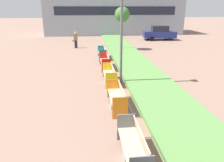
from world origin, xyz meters
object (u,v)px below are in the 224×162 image
(sapling_tree_far, at_px, (122,15))
(pedestrian_walking, at_px, (76,40))
(bench_teal_frame, at_px, (103,54))
(parked_car_distant, at_px, (159,33))
(bench_orange_frame, at_px, (117,99))
(bench_red_frame, at_px, (105,63))
(bench_yellow_frame, at_px, (110,77))
(bench_grey_frame, at_px, (134,149))
(street_lamp_post, at_px, (122,16))

(sapling_tree_far, relative_size, pedestrian_walking, 2.46)
(bench_teal_frame, distance_m, parked_car_distant, 13.00)
(bench_teal_frame, distance_m, pedestrian_walking, 5.91)
(bench_orange_frame, distance_m, bench_red_frame, 6.54)
(bench_yellow_frame, height_order, bench_red_frame, same)
(bench_orange_frame, distance_m, bench_teal_frame, 9.58)
(sapling_tree_far, height_order, pedestrian_walking, sapling_tree_far)
(pedestrian_walking, bearing_deg, bench_red_frame, -73.37)
(bench_orange_frame, bearing_deg, bench_grey_frame, -90.02)
(bench_grey_frame, relative_size, bench_orange_frame, 0.96)
(bench_red_frame, distance_m, street_lamp_post, 4.90)
(street_lamp_post, height_order, pedestrian_walking, street_lamp_post)
(bench_teal_frame, bearing_deg, sapling_tree_far, 59.40)
(pedestrian_walking, xyz_separation_m, parked_car_distant, (10.74, 4.71, 0.04))
(bench_grey_frame, relative_size, sapling_tree_far, 0.51)
(bench_grey_frame, height_order, street_lamp_post, street_lamp_post)
(bench_teal_frame, height_order, parked_car_distant, parked_car_distant)
(parked_car_distant, bearing_deg, street_lamp_post, -108.59)
(bench_grey_frame, xyz_separation_m, parked_car_distant, (8.24, 23.21, 0.54))
(street_lamp_post, xyz_separation_m, parked_car_distant, (7.63, 16.55, -2.87))
(bench_grey_frame, distance_m, bench_teal_frame, 13.17)
(bench_orange_frame, relative_size, bench_yellow_frame, 1.02)
(street_lamp_post, distance_m, parked_car_distant, 18.45)
(bench_teal_frame, bearing_deg, bench_yellow_frame, -89.99)
(bench_red_frame, bearing_deg, bench_teal_frame, 90.05)
(street_lamp_post, relative_size, pedestrian_walking, 3.96)
(pedestrian_walking, bearing_deg, sapling_tree_far, -17.69)
(bench_teal_frame, xyz_separation_m, sapling_tree_far, (2.26, 3.82, 3.11))
(bench_red_frame, distance_m, parked_car_distant, 15.47)
(bench_orange_frame, relative_size, parked_car_distant, 0.52)
(bench_orange_frame, relative_size, street_lamp_post, 0.33)
(pedestrian_walking, bearing_deg, bench_grey_frame, -82.30)
(bench_red_frame, distance_m, pedestrian_walking, 8.76)
(pedestrian_walking, distance_m, parked_car_distant, 11.73)
(bench_yellow_frame, distance_m, street_lamp_post, 3.47)
(bench_grey_frame, relative_size, bench_yellow_frame, 0.98)
(bench_grey_frame, bearing_deg, bench_red_frame, 89.99)
(bench_orange_frame, relative_size, bench_red_frame, 0.97)
(bench_grey_frame, bearing_deg, bench_yellow_frame, 89.99)
(bench_grey_frame, height_order, sapling_tree_far, sapling_tree_far)
(pedestrian_walking, relative_size, parked_car_distant, 0.39)
(bench_grey_frame, relative_size, parked_car_distant, 0.49)
(sapling_tree_far, relative_size, parked_car_distant, 0.97)
(street_lamp_post, bearing_deg, bench_red_frame, 99.98)
(bench_teal_frame, bearing_deg, pedestrian_walking, 115.12)
(bench_red_frame, bearing_deg, bench_yellow_frame, -90.02)
(sapling_tree_far, xyz_separation_m, pedestrian_walking, (-4.76, 1.52, -2.60))
(street_lamp_post, height_order, sapling_tree_far, street_lamp_post)
(bench_orange_frame, height_order, sapling_tree_far, sapling_tree_far)
(bench_orange_frame, distance_m, bench_yellow_frame, 3.29)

